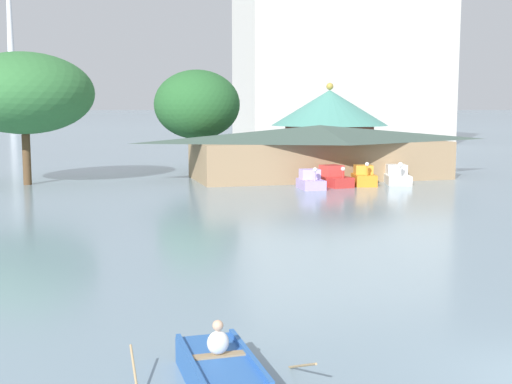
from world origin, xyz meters
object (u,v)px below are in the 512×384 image
(pedal_boat_white, at_px, (397,176))
(shoreline_tree_tall_left, at_px, (24,93))
(shoreline_tree_mid, at_px, (197,105))
(pedal_boat_lavender, at_px, (311,181))
(pedal_boat_orange, at_px, (364,177))
(pedal_boat_red, at_px, (333,178))
(rowboat_with_rower, at_px, (221,372))
(boathouse, at_px, (319,150))
(green_roof_pavilion, at_px, (329,121))
(background_building_block, at_px, (343,52))

(pedal_boat_white, xyz_separation_m, shoreline_tree_tall_left, (-25.40, 6.00, 5.83))
(shoreline_tree_mid, bearing_deg, pedal_boat_lavender, -69.75)
(pedal_boat_orange, xyz_separation_m, shoreline_tree_tall_left, (-22.60, 6.56, 5.79))
(pedal_boat_red, distance_m, shoreline_tree_tall_left, 22.14)
(rowboat_with_rower, height_order, shoreline_tree_mid, shoreline_tree_mid)
(shoreline_tree_mid, bearing_deg, shoreline_tree_tall_left, -154.11)
(boathouse, xyz_separation_m, shoreline_tree_tall_left, (-21.30, 1.18, 4.24))
(rowboat_with_rower, xyz_separation_m, pedal_boat_white, (19.63, 31.35, 0.22))
(pedal_boat_orange, relative_size, shoreline_tree_mid, 0.30)
(shoreline_tree_tall_left, bearing_deg, pedal_boat_orange, -16.20)
(rowboat_with_rower, bearing_deg, boathouse, 155.85)
(pedal_boat_lavender, height_order, shoreline_tree_tall_left, shoreline_tree_tall_left)
(pedal_boat_lavender, bearing_deg, green_roof_pavilion, 159.74)
(pedal_boat_orange, xyz_separation_m, background_building_block, (18.74, 49.65, 12.67))
(background_building_block, bearing_deg, boathouse, -114.35)
(green_roof_pavilion, distance_m, shoreline_tree_tall_left, 31.05)
(pedal_boat_lavender, relative_size, boathouse, 0.12)
(pedal_boat_white, bearing_deg, shoreline_tree_mid, -118.57)
(pedal_boat_lavender, relative_size, pedal_boat_orange, 0.95)
(shoreline_tree_tall_left, distance_m, background_building_block, 60.10)
(pedal_boat_red, bearing_deg, pedal_boat_lavender, -74.66)
(rowboat_with_rower, distance_m, pedal_boat_red, 34.18)
(pedal_boat_lavender, relative_size, green_roof_pavilion, 0.21)
(green_roof_pavilion, height_order, background_building_block, background_building_block)
(rowboat_with_rower, xyz_separation_m, pedal_boat_lavender, (12.60, 29.94, 0.21))
(pedal_boat_lavender, bearing_deg, boathouse, 158.83)
(rowboat_with_rower, distance_m, boathouse, 39.41)
(pedal_boat_lavender, bearing_deg, rowboat_with_rower, -18.80)
(pedal_boat_red, distance_m, shoreline_tree_mid, 15.56)
(pedal_boat_white, bearing_deg, shoreline_tree_tall_left, -86.18)
(green_roof_pavilion, relative_size, background_building_block, 0.38)
(boathouse, xyz_separation_m, shoreline_tree_mid, (-8.05, 7.61, 3.48))
(pedal_boat_red, height_order, boathouse, boathouse)
(pedal_boat_red, distance_m, pedal_boat_white, 5.05)
(pedal_boat_white, height_order, boathouse, boathouse)
(rowboat_with_rower, xyz_separation_m, shoreline_tree_tall_left, (-5.77, 37.35, 6.05))
(rowboat_with_rower, height_order, pedal_boat_lavender, pedal_boat_lavender)
(pedal_boat_red, bearing_deg, rowboat_with_rower, -35.66)
(pedal_boat_orange, bearing_deg, pedal_boat_red, -80.14)
(pedal_boat_lavender, xyz_separation_m, shoreline_tree_mid, (-5.11, 13.85, 5.09))
(pedal_boat_white, height_order, shoreline_tree_tall_left, shoreline_tree_tall_left)
(pedal_boat_orange, bearing_deg, background_building_block, 172.05)
(background_building_block, bearing_deg, rowboat_with_rower, -113.85)
(rowboat_with_rower, relative_size, pedal_boat_white, 1.01)
(boathouse, bearing_deg, green_roof_pavilion, 66.10)
(pedal_boat_lavender, relative_size, shoreline_tree_mid, 0.29)
(pedal_boat_lavender, xyz_separation_m, shoreline_tree_tall_left, (-18.37, 7.42, 5.84))
(pedal_boat_orange, relative_size, background_building_block, 0.08)
(pedal_boat_orange, distance_m, boathouse, 5.75)
(pedal_boat_red, xyz_separation_m, green_roof_pavilion, (7.46, 20.01, 3.44))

